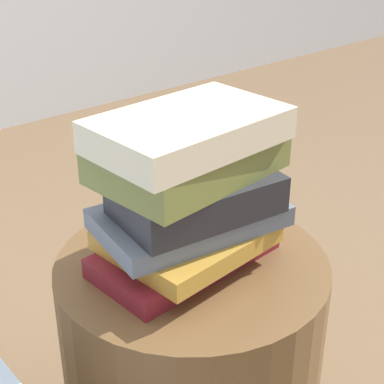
% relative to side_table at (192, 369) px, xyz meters
% --- Properties ---
extents(side_table, '(0.46, 0.46, 0.47)m').
position_rel_side_table_xyz_m(side_table, '(0.00, 0.00, 0.00)').
color(side_table, brown).
rests_on(side_table, ground_plane).
extents(book_maroon, '(0.31, 0.18, 0.03)m').
position_rel_side_table_xyz_m(book_maroon, '(-0.01, 0.01, 0.25)').
color(book_maroon, maroon).
rests_on(book_maroon, side_table).
extents(book_ochre, '(0.26, 0.23, 0.03)m').
position_rel_side_table_xyz_m(book_ochre, '(-0.01, 0.01, 0.28)').
color(book_ochre, '#B7842D').
rests_on(book_ochre, book_maroon).
extents(book_slate, '(0.31, 0.21, 0.03)m').
position_rel_side_table_xyz_m(book_slate, '(-0.00, 0.01, 0.32)').
color(book_slate, slate).
rests_on(book_slate, book_ochre).
extents(book_charcoal, '(0.26, 0.18, 0.06)m').
position_rel_side_table_xyz_m(book_charcoal, '(0.00, -0.01, 0.36)').
color(book_charcoal, '#28282D').
rests_on(book_charcoal, book_slate).
extents(book_olive, '(0.29, 0.21, 0.05)m').
position_rel_side_table_xyz_m(book_olive, '(0.00, 0.01, 0.42)').
color(book_olive, olive).
rests_on(book_olive, book_charcoal).
extents(book_cream, '(0.29, 0.19, 0.05)m').
position_rel_side_table_xyz_m(book_cream, '(-0.01, -0.00, 0.47)').
color(book_cream, beige).
rests_on(book_cream, book_olive).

